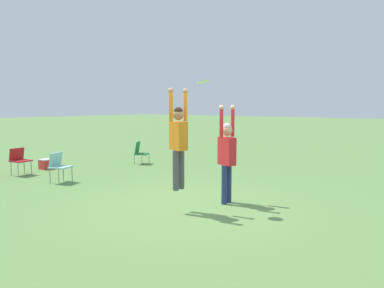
{
  "coord_description": "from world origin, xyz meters",
  "views": [
    {
      "loc": [
        -6.08,
        -4.57,
        2.1
      ],
      "look_at": [
        0.1,
        0.13,
        1.3
      ],
      "focal_mm": 35.0,
      "sensor_mm": 36.0,
      "label": 1
    }
  ],
  "objects_px": {
    "camping_chair_5": "(59,164)",
    "person_defending": "(227,152)",
    "frisbee": "(203,82)",
    "person_jumping": "(178,137)",
    "camping_chair_2": "(140,151)",
    "camping_chair_3": "(19,159)",
    "cooler_box": "(47,164)"
  },
  "relations": [
    {
      "from": "camping_chair_5",
      "to": "person_defending",
      "type": "bearing_deg",
      "value": 82.04
    },
    {
      "from": "frisbee",
      "to": "person_jumping",
      "type": "bearing_deg",
      "value": 151.14
    },
    {
      "from": "camping_chair_2",
      "to": "camping_chair_5",
      "type": "distance_m",
      "value": 3.73
    },
    {
      "from": "person_defending",
      "to": "camping_chair_3",
      "type": "distance_m",
      "value": 6.84
    },
    {
      "from": "camping_chair_5",
      "to": "cooler_box",
      "type": "xyz_separation_m",
      "value": [
        1.02,
        2.27,
        -0.33
      ]
    },
    {
      "from": "person_jumping",
      "to": "cooler_box",
      "type": "xyz_separation_m",
      "value": [
        1.23,
        6.68,
        -1.32
      ]
    },
    {
      "from": "person_jumping",
      "to": "person_defending",
      "type": "xyz_separation_m",
      "value": [
        1.12,
        -0.41,
        -0.37
      ]
    },
    {
      "from": "person_defending",
      "to": "camping_chair_3",
      "type": "xyz_separation_m",
      "value": [
        -1.0,
        6.74,
        -0.61
      ]
    },
    {
      "from": "person_jumping",
      "to": "cooler_box",
      "type": "height_order",
      "value": "person_jumping"
    },
    {
      "from": "person_jumping",
      "to": "frisbee",
      "type": "bearing_deg",
      "value": -98.67
    },
    {
      "from": "person_jumping",
      "to": "cooler_box",
      "type": "distance_m",
      "value": 6.92
    },
    {
      "from": "camping_chair_3",
      "to": "frisbee",
      "type": "bearing_deg",
      "value": 83.77
    },
    {
      "from": "camping_chair_3",
      "to": "cooler_box",
      "type": "distance_m",
      "value": 1.21
    },
    {
      "from": "camping_chair_3",
      "to": "person_jumping",
      "type": "bearing_deg",
      "value": 79.72
    },
    {
      "from": "person_jumping",
      "to": "camping_chair_2",
      "type": "distance_m",
      "value": 6.42
    },
    {
      "from": "camping_chair_2",
      "to": "camping_chair_5",
      "type": "bearing_deg",
      "value": -21.12
    },
    {
      "from": "person_jumping",
      "to": "frisbee",
      "type": "height_order",
      "value": "frisbee"
    },
    {
      "from": "frisbee",
      "to": "person_defending",
      "type": "bearing_deg",
      "value": -13.49
    },
    {
      "from": "camping_chair_2",
      "to": "person_defending",
      "type": "bearing_deg",
      "value": 32.52
    },
    {
      "from": "person_jumping",
      "to": "cooler_box",
      "type": "relative_size",
      "value": 4.88
    },
    {
      "from": "camping_chair_3",
      "to": "camping_chair_5",
      "type": "xyz_separation_m",
      "value": [
        0.09,
        -1.92,
        -0.01
      ]
    },
    {
      "from": "person_defending",
      "to": "cooler_box",
      "type": "relative_size",
      "value": 5.19
    },
    {
      "from": "camping_chair_3",
      "to": "cooler_box",
      "type": "height_order",
      "value": "camping_chair_3"
    },
    {
      "from": "cooler_box",
      "to": "camping_chair_5",
      "type": "bearing_deg",
      "value": -114.1
    },
    {
      "from": "frisbee",
      "to": "camping_chair_3",
      "type": "bearing_deg",
      "value": 92.92
    },
    {
      "from": "camping_chair_2",
      "to": "camping_chair_3",
      "type": "distance_m",
      "value": 4.0
    },
    {
      "from": "frisbee",
      "to": "cooler_box",
      "type": "height_order",
      "value": "frisbee"
    },
    {
      "from": "frisbee",
      "to": "cooler_box",
      "type": "bearing_deg",
      "value": 83.66
    },
    {
      "from": "person_defending",
      "to": "camping_chair_5",
      "type": "height_order",
      "value": "person_defending"
    },
    {
      "from": "cooler_box",
      "to": "frisbee",
      "type": "bearing_deg",
      "value": -96.34
    },
    {
      "from": "person_defending",
      "to": "cooler_box",
      "type": "xyz_separation_m",
      "value": [
        0.11,
        7.09,
        -0.95
      ]
    },
    {
      "from": "person_defending",
      "to": "camping_chair_3",
      "type": "relative_size",
      "value": 2.57
    }
  ]
}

